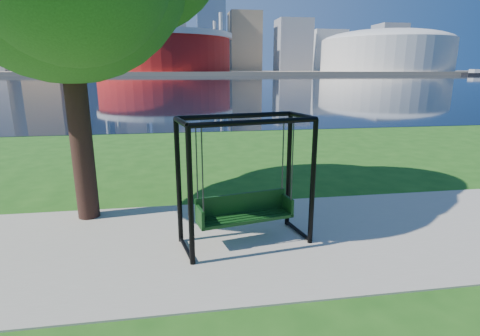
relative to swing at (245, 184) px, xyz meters
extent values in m
plane|color=#1E5114|center=(0.12, 0.57, -1.11)|extent=(900.00, 900.00, 0.00)
cube|color=#9E937F|center=(0.12, 0.07, -1.10)|extent=(120.00, 4.00, 0.03)
cube|color=black|center=(0.12, 102.57, -1.10)|extent=(900.00, 180.00, 0.02)
cube|color=#937F60|center=(0.12, 306.57, -0.11)|extent=(900.00, 228.00, 2.00)
cylinder|color=maroon|center=(-9.88, 235.57, 11.89)|extent=(80.00, 80.00, 22.00)
cylinder|color=silver|center=(-9.88, 235.57, 21.39)|extent=(83.00, 83.00, 3.00)
cylinder|color=silver|center=(23.02, 254.57, 16.89)|extent=(2.00, 2.00, 32.00)
cylinder|color=silver|center=(-42.79, 254.57, 16.89)|extent=(2.00, 2.00, 32.00)
cylinder|color=silver|center=(-42.79, 216.57, 16.89)|extent=(2.00, 2.00, 32.00)
cylinder|color=silver|center=(23.02, 216.57, 16.89)|extent=(2.00, 2.00, 32.00)
cylinder|color=beige|center=(135.12, 235.57, 10.89)|extent=(84.00, 84.00, 20.00)
ellipsoid|color=beige|center=(135.12, 235.57, 19.89)|extent=(84.00, 84.00, 15.12)
cube|color=#998466|center=(-99.88, 300.57, 44.89)|extent=(26.00, 26.00, 88.00)
cube|color=slate|center=(-69.88, 325.57, 48.39)|extent=(30.00, 24.00, 95.00)
cube|color=gray|center=(-39.88, 305.57, 36.89)|extent=(24.00, 24.00, 72.00)
cube|color=silver|center=(-9.88, 335.57, 40.89)|extent=(32.00, 28.00, 80.00)
cube|color=slate|center=(25.12, 310.57, 29.89)|extent=(22.00, 22.00, 58.00)
cube|color=#998466|center=(55.12, 325.57, 24.89)|extent=(26.00, 26.00, 48.00)
cube|color=gray|center=(95.12, 315.57, 21.89)|extent=(28.00, 24.00, 42.00)
cube|color=silver|center=(135.12, 340.57, 18.89)|extent=(30.00, 26.00, 36.00)
cube|color=gray|center=(185.12, 320.57, 20.89)|extent=(24.00, 24.00, 40.00)
cube|color=#998466|center=(225.12, 335.57, 16.89)|extent=(26.00, 26.00, 32.00)
cylinder|color=black|center=(-0.96, -0.68, 0.02)|extent=(0.10, 0.10, 2.26)
cylinder|color=black|center=(1.15, -0.24, 0.02)|extent=(0.10, 0.10, 2.26)
cylinder|color=black|center=(-1.14, 0.19, 0.02)|extent=(0.10, 0.10, 2.26)
cylinder|color=black|center=(0.97, 0.63, 0.02)|extent=(0.10, 0.10, 2.26)
cylinder|color=black|center=(0.10, -0.46, 1.14)|extent=(2.13, 0.53, 0.09)
cylinder|color=black|center=(-0.08, 0.41, 1.14)|extent=(2.13, 0.53, 0.09)
cylinder|color=black|center=(-1.05, -0.25, 1.14)|extent=(0.27, 0.88, 0.09)
cylinder|color=black|center=(-1.05, -0.25, -1.03)|extent=(0.25, 0.88, 0.07)
cylinder|color=black|center=(1.06, 0.19, 1.14)|extent=(0.27, 0.88, 0.09)
cylinder|color=black|center=(1.06, 0.19, -1.03)|extent=(0.25, 0.88, 0.07)
cube|color=black|center=(0.01, -0.03, -0.62)|extent=(1.77, 0.78, 0.06)
cube|color=black|center=(-0.03, 0.16, -0.41)|extent=(1.69, 0.40, 0.37)
cube|color=black|center=(-0.81, -0.20, -0.48)|extent=(0.14, 0.44, 0.33)
cube|color=black|center=(0.82, 0.14, -0.48)|extent=(0.14, 0.44, 0.33)
cylinder|color=#303035|center=(-0.75, -0.37, 0.38)|extent=(0.03, 0.03, 1.42)
cylinder|color=#303035|center=(0.84, -0.04, 0.38)|extent=(0.03, 0.03, 1.42)
cylinder|color=#303035|center=(-0.82, -0.01, 0.38)|extent=(0.03, 0.03, 1.42)
cylinder|color=#303035|center=(0.76, 0.32, 0.38)|extent=(0.03, 0.03, 1.42)
cylinder|color=black|center=(-3.06, 1.69, 1.06)|extent=(0.44, 0.44, 4.35)
camera|label=1|loc=(-1.05, -6.15, 1.93)|focal=28.00mm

